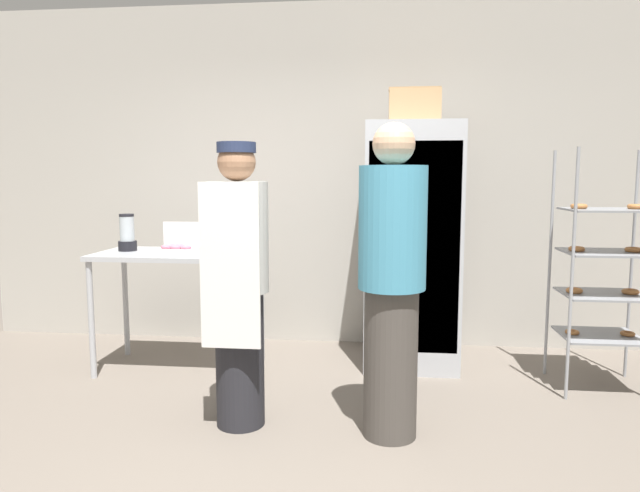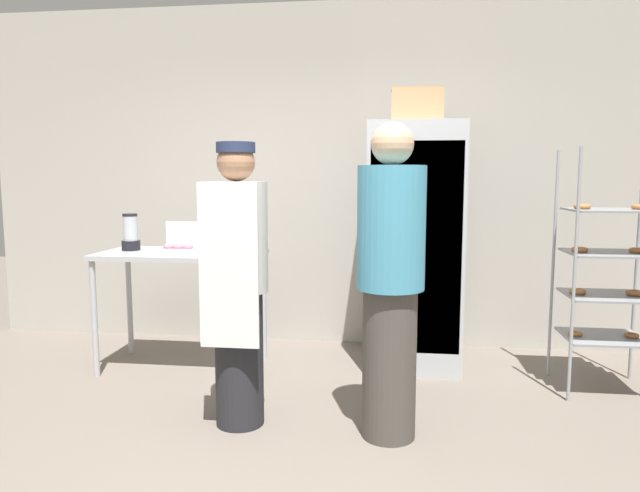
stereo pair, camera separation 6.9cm
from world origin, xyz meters
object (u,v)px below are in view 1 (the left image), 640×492
(binder_stack, at_px, (228,241))
(cardboard_storage_box, at_px, (414,106))
(blender_pitcher, at_px, (127,234))
(refrigerator, at_px, (411,246))
(donut_box, at_px, (178,249))
(person_baker, at_px, (238,281))
(baking_rack, at_px, (603,272))
(person_customer, at_px, (392,280))

(binder_stack, height_order, cardboard_storage_box, cardboard_storage_box)
(blender_pitcher, relative_size, binder_stack, 0.90)
(refrigerator, bearing_deg, donut_box, -165.39)
(donut_box, xyz_separation_m, binder_stack, (0.31, 0.27, 0.03))
(person_baker, bearing_deg, blender_pitcher, 138.70)
(refrigerator, bearing_deg, blender_pitcher, -173.25)
(refrigerator, relative_size, baking_rack, 1.13)
(blender_pitcher, bearing_deg, cardboard_storage_box, 7.51)
(blender_pitcher, bearing_deg, donut_box, -21.77)
(baking_rack, distance_m, donut_box, 3.01)
(cardboard_storage_box, relative_size, person_baker, 0.23)
(person_customer, bearing_deg, blender_pitcher, 152.63)
(refrigerator, height_order, person_baker, refrigerator)
(baking_rack, relative_size, binder_stack, 5.25)
(refrigerator, distance_m, person_baker, 1.64)
(cardboard_storage_box, bearing_deg, blender_pitcher, -172.49)
(binder_stack, bearing_deg, person_baker, -71.86)
(blender_pitcher, xyz_separation_m, cardboard_storage_box, (2.19, 0.29, 0.97))
(baking_rack, xyz_separation_m, cardboard_storage_box, (-1.29, 0.41, 1.18))
(refrigerator, xyz_separation_m, person_baker, (-1.06, -1.25, -0.07))
(refrigerator, distance_m, person_customer, 1.31)
(donut_box, xyz_separation_m, cardboard_storage_box, (1.72, 0.48, 1.06))
(refrigerator, relative_size, person_baker, 1.13)
(refrigerator, xyz_separation_m, blender_pitcher, (-2.19, -0.26, 0.09))
(refrigerator, xyz_separation_m, cardboard_storage_box, (0.00, 0.03, 1.07))
(blender_pitcher, bearing_deg, baking_rack, -2.04)
(baking_rack, distance_m, person_baker, 2.50)
(refrigerator, bearing_deg, baking_rack, -16.49)
(refrigerator, bearing_deg, person_baker, -130.26)
(baking_rack, height_order, donut_box, baking_rack)
(person_baker, relative_size, person_customer, 0.94)
(cardboard_storage_box, bearing_deg, person_baker, -129.66)
(refrigerator, xyz_separation_m, donut_box, (-1.71, -0.45, 0.01))
(person_baker, height_order, person_customer, person_customer)
(cardboard_storage_box, relative_size, person_customer, 0.22)
(refrigerator, relative_size, cardboard_storage_box, 4.83)
(cardboard_storage_box, xyz_separation_m, person_baker, (-1.06, -1.28, -1.14))
(binder_stack, height_order, person_baker, person_baker)
(blender_pitcher, distance_m, person_baker, 1.51)
(person_baker, bearing_deg, refrigerator, 49.74)
(person_baker, bearing_deg, binder_stack, 108.14)
(donut_box, distance_m, cardboard_storage_box, 2.07)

